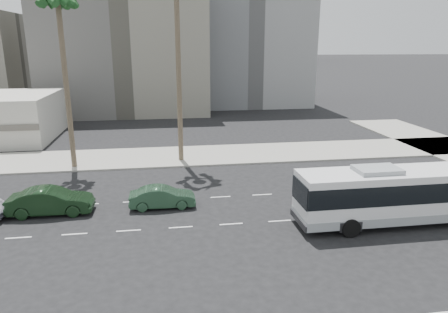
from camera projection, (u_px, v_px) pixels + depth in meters
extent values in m
plane|color=black|center=(280.00, 221.00, 24.81)|extent=(700.00, 700.00, 0.00)
cube|color=gray|center=(235.00, 154.00, 39.55)|extent=(120.00, 7.00, 0.15)
cube|color=#5F5D58|center=(127.00, 53.00, 63.54)|extent=(24.00, 18.00, 18.00)
cube|color=slate|center=(244.00, 28.00, 72.00)|extent=(20.00, 20.00, 26.00)
cube|color=beige|center=(167.00, 24.00, 256.75)|extent=(42.00, 42.00, 44.00)
cube|color=#51565C|center=(247.00, 0.00, 240.94)|extent=(26.00, 26.00, 70.00)
cube|color=#51565C|center=(274.00, 13.00, 274.44)|extent=(22.00, 22.00, 60.00)
cube|color=silver|center=(400.00, 193.00, 24.12)|extent=(12.29, 2.76, 2.75)
cube|color=black|center=(400.00, 187.00, 24.02)|extent=(12.35, 2.82, 1.16)
cube|color=gray|center=(397.00, 212.00, 24.45)|extent=(12.31, 2.80, 0.53)
cube|color=gray|center=(377.00, 170.00, 23.49)|extent=(2.55, 1.71, 0.32)
cylinder|color=black|center=(442.00, 202.00, 26.34)|extent=(1.06, 0.32, 1.06)
cylinder|color=black|center=(351.00, 228.00, 22.68)|extent=(1.06, 0.32, 1.06)
cylinder|color=black|center=(331.00, 209.00, 25.26)|extent=(1.06, 0.32, 1.06)
imported|color=#24442D|center=(162.00, 197.00, 26.74)|extent=(1.50, 4.29, 1.41)
imported|color=black|center=(51.00, 201.00, 25.67)|extent=(1.82, 5.15, 1.69)
cylinder|color=brown|center=(179.00, 70.00, 35.22)|extent=(0.45, 0.45, 16.33)
cylinder|color=brown|center=(67.00, 89.00, 33.53)|extent=(0.43, 0.43, 13.62)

